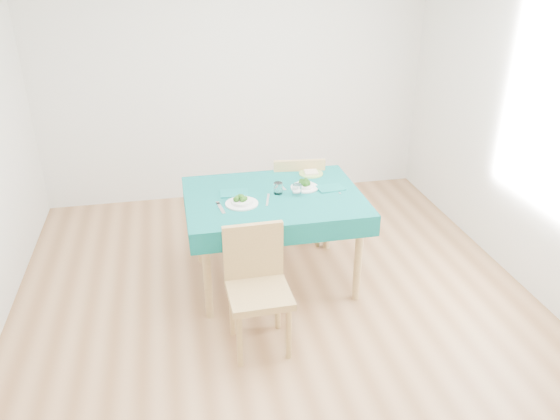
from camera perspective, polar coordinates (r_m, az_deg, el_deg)
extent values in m
cube|color=brown|center=(4.19, 0.00, -10.63)|extent=(4.00, 4.50, 0.02)
cube|color=silver|center=(5.71, -4.79, 14.32)|extent=(4.00, 0.02, 2.70)
cube|color=silver|center=(1.69, 16.62, -17.59)|extent=(4.00, 0.02, 2.70)
cube|color=silver|center=(4.41, 26.66, 8.21)|extent=(0.02, 4.50, 2.70)
cube|color=#085A56|center=(4.36, -0.64, -2.98)|extent=(1.35, 1.03, 0.76)
cube|color=#A7864E|center=(3.58, -2.23, -7.68)|extent=(0.41, 0.45, 1.01)
cube|color=#A7864E|center=(4.93, 1.70, 2.75)|extent=(0.49, 0.53, 1.10)
cube|color=silver|center=(4.00, -6.20, 0.20)|extent=(0.05, 0.20, 0.00)
cube|color=silver|center=(4.11, -1.30, 1.07)|extent=(0.07, 0.22, 0.00)
cube|color=silver|center=(4.35, 0.15, 2.50)|extent=(0.05, 0.17, 0.00)
cube|color=silver|center=(4.32, 6.01, 2.20)|extent=(0.03, 0.20, 0.00)
cube|color=#0B635E|center=(4.23, -4.82, 1.76)|extent=(0.22, 0.16, 0.01)
cube|color=#0B635E|center=(4.32, 5.28, 2.29)|extent=(0.22, 0.17, 0.01)
cylinder|color=white|center=(4.21, -0.20, 2.30)|extent=(0.07, 0.07, 0.09)
cylinder|color=white|center=(4.17, 1.79, 2.10)|extent=(0.07, 0.07, 0.09)
cylinder|color=#95BF5D|center=(4.60, 3.26, 3.83)|extent=(0.20, 0.20, 0.01)
cube|color=beige|center=(4.59, 3.26, 3.98)|extent=(0.11, 0.11, 0.02)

